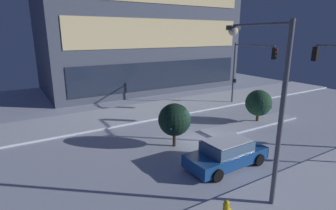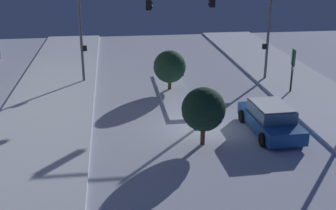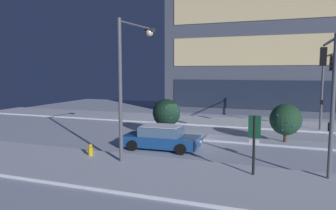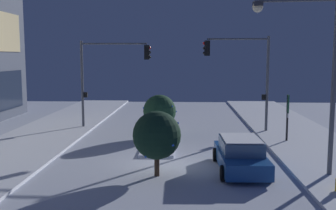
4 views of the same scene
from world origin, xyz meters
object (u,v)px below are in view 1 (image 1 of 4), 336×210
(street_lamp_arched, at_px, (265,86))
(decorated_tree_median, at_px, (174,120))
(fire_hydrant, at_px, (226,210))
(decorated_tree_left_of_median, at_px, (259,103))
(traffic_light_corner_far_right, at_px, (249,64))
(car_near, at_px, (226,153))

(street_lamp_arched, relative_size, decorated_tree_median, 2.67)
(fire_hydrant, height_order, decorated_tree_left_of_median, decorated_tree_left_of_median)
(traffic_light_corner_far_right, relative_size, decorated_tree_left_of_median, 2.29)
(car_near, height_order, decorated_tree_left_of_median, decorated_tree_left_of_median)
(traffic_light_corner_far_right, relative_size, street_lamp_arched, 0.82)
(decorated_tree_median, xyz_separation_m, decorated_tree_left_of_median, (8.30, 0.44, -0.13))
(traffic_light_corner_far_right, distance_m, street_lamp_arched, 15.12)
(car_near, height_order, traffic_light_corner_far_right, traffic_light_corner_far_right)
(fire_hydrant, bearing_deg, decorated_tree_left_of_median, 35.35)
(fire_hydrant, height_order, decorated_tree_median, decorated_tree_median)
(decorated_tree_median, bearing_deg, car_near, -74.86)
(decorated_tree_median, bearing_deg, street_lamp_arched, -87.90)
(fire_hydrant, bearing_deg, street_lamp_arched, 13.48)
(fire_hydrant, bearing_deg, decorated_tree_median, 73.55)
(car_near, height_order, street_lamp_arched, street_lamp_arched)
(fire_hydrant, bearing_deg, car_near, 46.60)
(decorated_tree_left_of_median, bearing_deg, street_lamp_arched, -139.92)
(traffic_light_corner_far_right, bearing_deg, street_lamp_arched, -45.74)
(fire_hydrant, bearing_deg, traffic_light_corner_far_right, 40.28)
(decorated_tree_median, bearing_deg, decorated_tree_left_of_median, 3.04)
(traffic_light_corner_far_right, height_order, street_lamp_arched, street_lamp_arched)
(street_lamp_arched, distance_m, fire_hydrant, 5.12)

